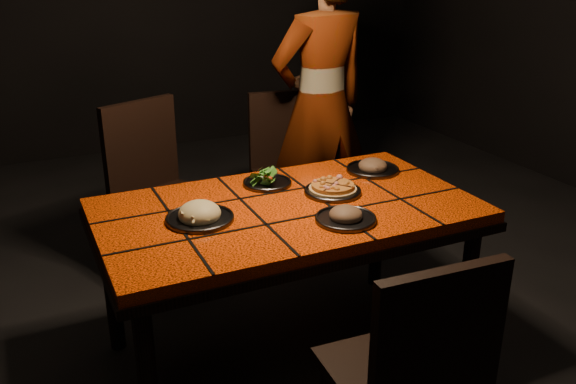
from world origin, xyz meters
name	(u,v)px	position (x,y,z in m)	size (l,w,h in m)	color
room_shell	(287,25)	(0.00, 0.00, 1.50)	(6.04, 7.04, 3.08)	black
dining_table	(287,222)	(0.00, 0.00, 0.67)	(1.62, 0.92, 0.75)	#FF4608
chair_near	(414,370)	(0.00, -0.94, 0.55)	(0.45, 0.45, 0.96)	black
chair_far_left	(156,182)	(-0.35, 0.97, 0.58)	(0.60, 0.60, 1.02)	black
chair_far_right	(288,160)	(0.51, 1.09, 0.55)	(0.48, 0.48, 0.96)	black
diner	(321,106)	(0.65, 0.94, 0.91)	(0.66, 0.44, 1.82)	brown
plate_pizza	(333,190)	(0.24, 0.04, 0.77)	(0.30, 0.30, 0.04)	#3A3A3F
plate_pasta	(200,215)	(-0.39, 0.00, 0.77)	(0.28, 0.28, 0.09)	#3A3A3F
plate_salad	(267,180)	(0.02, 0.26, 0.78)	(0.23, 0.23, 0.07)	#3A3A3F
plate_mushroom_a	(346,216)	(0.15, -0.25, 0.77)	(0.25, 0.25, 0.08)	#3A3A3F
plate_mushroom_b	(373,167)	(0.57, 0.22, 0.77)	(0.26, 0.26, 0.09)	#3A3A3F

